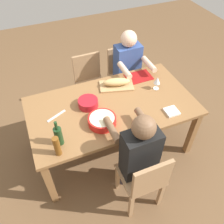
{
  "coord_description": "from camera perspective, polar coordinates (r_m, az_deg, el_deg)",
  "views": [
    {
      "loc": [
        -0.72,
        -1.75,
        2.55
      ],
      "look_at": [
        0.0,
        0.0,
        0.63
      ],
      "focal_mm": 37.88,
      "sensor_mm": 36.0,
      "label": 1
    }
  ],
  "objects": [
    {
      "name": "cutting_board",
      "position": [
        2.86,
        1.09,
        6.38
      ],
      "size": [
        0.44,
        0.32,
        0.02
      ],
      "primitive_type": "cube",
      "rotation": [
        0.0,
        0.0,
        -0.27
      ],
      "color": "tan",
      "rests_on": "dining_table"
    },
    {
      "name": "bread_loaf",
      "position": [
        2.82,
        1.1,
        7.25
      ],
      "size": [
        0.34,
        0.19,
        0.09
      ],
      "primitive_type": "ellipsoid",
      "rotation": [
        0.0,
        0.0,
        -0.27
      ],
      "color": "tan",
      "rests_on": "cutting_board"
    },
    {
      "name": "placemat_far_right",
      "position": [
        3.02,
        6.49,
        8.43
      ],
      "size": [
        0.32,
        0.23,
        0.01
      ],
      "primitive_type": "cube",
      "color": "maroon",
      "rests_on": "dining_table"
    },
    {
      "name": "napkin_stack",
      "position": [
        2.61,
        14.19,
        0.13
      ],
      "size": [
        0.14,
        0.14,
        0.02
      ],
      "primitive_type": "cube",
      "rotation": [
        0.0,
        0.0,
        -0.02
      ],
      "color": "white",
      "rests_on": "dining_table"
    },
    {
      "name": "chair_far_center",
      "position": [
        3.38,
        -5.36,
        7.5
      ],
      "size": [
        0.4,
        0.4,
        0.85
      ],
      "color": "#A87F56",
      "rests_on": "ground_plane"
    },
    {
      "name": "chair_near_center",
      "position": [
        2.38,
        7.87,
        -15.79
      ],
      "size": [
        0.4,
        0.4,
        0.85
      ],
      "color": "#A87F56",
      "rests_on": "ground_plane"
    },
    {
      "name": "diner_far_right",
      "position": [
        3.26,
        4.03,
        10.73
      ],
      "size": [
        0.41,
        0.53,
        1.2
      ],
      "color": "#2D2D38",
      "rests_on": "ground_plane"
    },
    {
      "name": "chair_far_right",
      "position": [
        3.52,
        2.56,
        9.45
      ],
      "size": [
        0.4,
        0.4,
        0.85
      ],
      "color": "#A87F56",
      "rests_on": "ground_plane"
    },
    {
      "name": "serving_bowl_pasta",
      "position": [
        2.4,
        -2.41,
        -1.99
      ],
      "size": [
        0.29,
        0.29,
        0.08
      ],
      "color": "red",
      "rests_on": "dining_table"
    },
    {
      "name": "wine_bottle",
      "position": [
        2.24,
        -12.78,
        -5.55
      ],
      "size": [
        0.08,
        0.08,
        0.29
      ],
      "color": "#193819",
      "rests_on": "dining_table"
    },
    {
      "name": "beer_bottle",
      "position": [
        2.17,
        -13.13,
        -8.03
      ],
      "size": [
        0.06,
        0.06,
        0.22
      ],
      "primitive_type": "cylinder",
      "color": "brown",
      "rests_on": "dining_table"
    },
    {
      "name": "ground_plane",
      "position": [
        3.18,
        0.0,
        -7.99
      ],
      "size": [
        8.0,
        8.0,
        0.0
      ],
      "primitive_type": "plane",
      "color": "brown"
    },
    {
      "name": "dining_table",
      "position": [
        2.67,
        0.0,
        0.5
      ],
      "size": [
        1.84,
        1.01,
        0.74
      ],
      "color": "olive",
      "rests_on": "ground_plane"
    },
    {
      "name": "wine_glass",
      "position": [
        2.81,
        10.85,
        7.4
      ],
      "size": [
        0.08,
        0.08,
        0.17
      ],
      "color": "silver",
      "rests_on": "dining_table"
    },
    {
      "name": "serving_bowl_salad",
      "position": [
        2.59,
        -5.8,
        2.27
      ],
      "size": [
        0.22,
        0.22,
        0.08
      ],
      "color": "#B21923",
      "rests_on": "dining_table"
    },
    {
      "name": "diner_near_center",
      "position": [
        2.28,
        6.23,
        -9.48
      ],
      "size": [
        0.41,
        0.53,
        1.2
      ],
      "color": "#2D2D38",
      "rests_on": "ground_plane"
    },
    {
      "name": "carving_knife",
      "position": [
        2.56,
        -13.26,
        -0.92
      ],
      "size": [
        0.22,
        0.12,
        0.01
      ],
      "primitive_type": "cube",
      "rotation": [
        0.0,
        0.0,
        0.43
      ],
      "color": "silver",
      "rests_on": "dining_table"
    }
  ]
}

